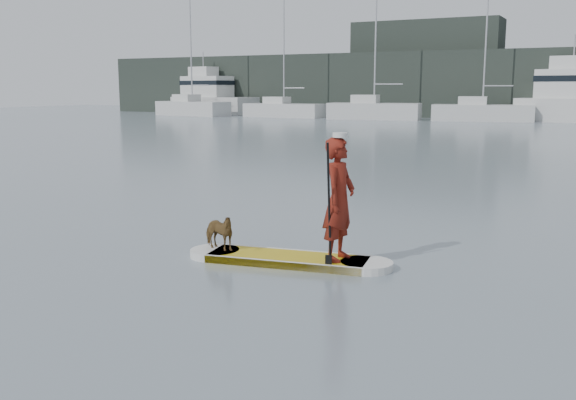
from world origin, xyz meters
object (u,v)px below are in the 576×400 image
at_px(motor_yacht_b, 211,96).
at_px(sailboat_c, 373,110).
at_px(dog, 218,232).
at_px(sailboat_a, 192,107).
at_px(paddleboard, 288,259).
at_px(sailboat_d, 481,111).
at_px(sailboat_b, 283,109).
at_px(paddler, 339,199).

bearing_deg(motor_yacht_b, sailboat_c, 0.05).
distance_m(dog, sailboat_a, 54.37).
height_order(sailboat_a, sailboat_c, sailboat_a).
distance_m(paddleboard, sailboat_c, 46.76).
height_order(sailboat_d, motor_yacht_b, sailboat_d).
distance_m(sailboat_b, sailboat_c, 8.99).
xyz_separation_m(dog, sailboat_a, (-32.15, 43.85, 0.40)).
relative_size(paddleboard, dog, 4.65).
xyz_separation_m(sailboat_c, sailboat_d, (8.83, 1.62, 0.01)).
relative_size(paddler, sailboat_a, 0.16).
bearing_deg(paddler, sailboat_c, 19.45).
bearing_deg(motor_yacht_b, sailboat_a, -69.62).
relative_size(paddleboard, motor_yacht_b, 0.32).
relative_size(sailboat_d, motor_yacht_b, 1.16).
bearing_deg(sailboat_c, dog, -81.44).
xyz_separation_m(paddler, motor_yacht_b, (-34.85, 47.94, 0.76)).
distance_m(paddleboard, sailboat_b, 50.62).
relative_size(sailboat_a, motor_yacht_b, 1.15).
xyz_separation_m(paddler, sailboat_b, (-24.48, 44.59, -0.26)).
bearing_deg(paddler, sailboat_b, 28.91).
bearing_deg(sailboat_c, sailboat_d, 2.04).
bearing_deg(sailboat_b, paddler, -58.61).
bearing_deg(paddleboard, paddler, -0.00).
bearing_deg(dog, sailboat_c, 30.13).
bearing_deg(sailboat_d, paddleboard, -91.82).
xyz_separation_m(paddleboard, paddler, (0.80, 0.14, 0.99)).
relative_size(sailboat_a, sailboat_d, 0.99).
distance_m(sailboat_d, motor_yacht_b, 28.28).
relative_size(paddleboard, sailboat_b, 0.28).
xyz_separation_m(dog, sailboat_c, (-13.53, 44.59, 0.42)).
xyz_separation_m(sailboat_b, sailboat_d, (17.82, 1.27, 0.05)).
distance_m(sailboat_a, sailboat_d, 27.55).
height_order(sailboat_a, sailboat_d, sailboat_d).
bearing_deg(sailboat_d, sailboat_c, -178.72).
bearing_deg(paddleboard, sailboat_d, 87.42).
relative_size(sailboat_c, motor_yacht_b, 1.10).
xyz_separation_m(dog, motor_yacht_b, (-32.89, 48.28, 1.40)).
distance_m(paddleboard, motor_yacht_b, 58.95).
relative_size(paddleboard, sailboat_a, 0.28).
bearing_deg(sailboat_b, paddleboard, -59.47).
relative_size(paddler, sailboat_c, 0.17).
xyz_separation_m(paddler, sailboat_d, (-6.66, 45.86, -0.21)).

